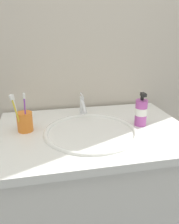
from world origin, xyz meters
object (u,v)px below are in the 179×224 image
object	(u,v)px
toothbrush_cup	(25,122)
soap_dispenser	(141,112)
faucet	(83,106)
toothbrush_yellow	(16,111)
toothbrush_purple	(25,110)
toothbrush_white	(16,111)

from	to	relation	value
toothbrush_cup	soap_dispenser	distance (m)	0.56
faucet	toothbrush_yellow	xyz separation A→B (m)	(-0.33, -0.17, 0.05)
toothbrush_cup	faucet	bearing A→B (deg)	24.08
toothbrush_yellow	soap_dispenser	size ratio (longest dim) A/B	1.12
toothbrush_purple	toothbrush_yellow	bearing A→B (deg)	-164.95
toothbrush_cup	toothbrush_yellow	size ratio (longest dim) A/B	0.49
toothbrush_white	toothbrush_purple	bearing A→B (deg)	-17.98
toothbrush_purple	soap_dispenser	world-z (taller)	toothbrush_purple
toothbrush_cup	toothbrush_purple	size ratio (longest dim) A/B	0.49
toothbrush_yellow	faucet	bearing A→B (deg)	26.79
toothbrush_cup	soap_dispenser	xyz separation A→B (m)	(0.56, -0.05, 0.02)
faucet	toothbrush_purple	size ratio (longest dim) A/B	0.76
faucet	toothbrush_purple	xyz separation A→B (m)	(-0.29, -0.16, 0.05)
faucet	toothbrush_yellow	distance (m)	0.37
soap_dispenser	toothbrush_yellow	bearing A→B (deg)	178.78
toothbrush_white	soap_dispenser	world-z (taller)	toothbrush_white
faucet	toothbrush_cup	bearing A→B (deg)	-155.92
toothbrush_purple	toothbrush_white	size ratio (longest dim) A/B	1.05
toothbrush_white	faucet	bearing A→B (deg)	23.49
toothbrush_cup	toothbrush_purple	distance (m)	0.07
toothbrush_purple	soap_dispenser	size ratio (longest dim) A/B	1.11
faucet	soap_dispenser	size ratio (longest dim) A/B	0.84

